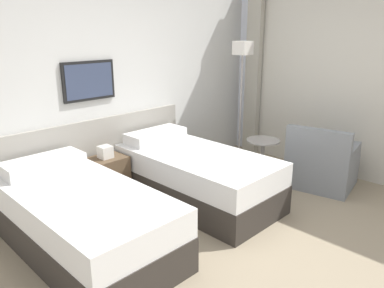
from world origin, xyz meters
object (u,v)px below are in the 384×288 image
at_px(nightstand, 107,178).
at_px(floor_lamp, 242,66).
at_px(bed_near_window, 196,176).
at_px(bed_near_door, 83,219).
at_px(side_table, 263,152).
at_px(armchair, 321,166).

height_order(nightstand, floor_lamp, floor_lamp).
height_order(bed_near_window, nightstand, bed_near_window).
bearing_deg(bed_near_door, side_table, -5.01).
xyz_separation_m(side_table, armchair, (0.39, -0.64, -0.13)).
xyz_separation_m(nightstand, armchair, (2.15, -1.59, -0.01)).
bearing_deg(side_table, floor_lamp, 63.56).
bearing_deg(floor_lamp, side_table, -116.44).
xyz_separation_m(bed_near_door, side_table, (2.49, -0.22, 0.09)).
relative_size(bed_near_door, bed_near_window, 1.00).
distance_m(bed_near_door, bed_near_window, 1.46).
relative_size(bed_near_door, side_table, 3.37).
distance_m(bed_near_door, side_table, 2.51).
xyz_separation_m(bed_near_door, bed_near_window, (1.46, 0.00, 0.00)).
relative_size(bed_near_door, nightstand, 2.88).
relative_size(nightstand, side_table, 1.17).
bearing_deg(bed_near_door, bed_near_window, 0.00).
distance_m(floor_lamp, side_table, 1.26).
height_order(side_table, armchair, armchair).
xyz_separation_m(bed_near_window, nightstand, (-0.73, 0.73, -0.03)).
distance_m(nightstand, side_table, 2.01).
relative_size(bed_near_window, side_table, 3.37).
distance_m(bed_near_window, side_table, 1.06).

